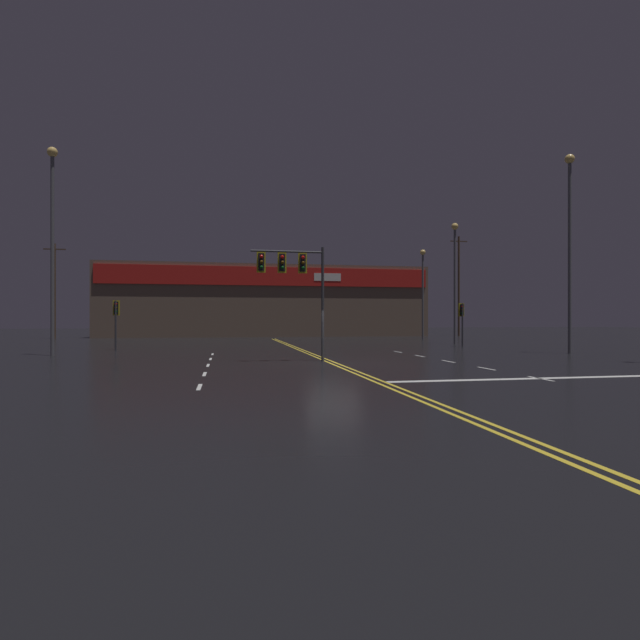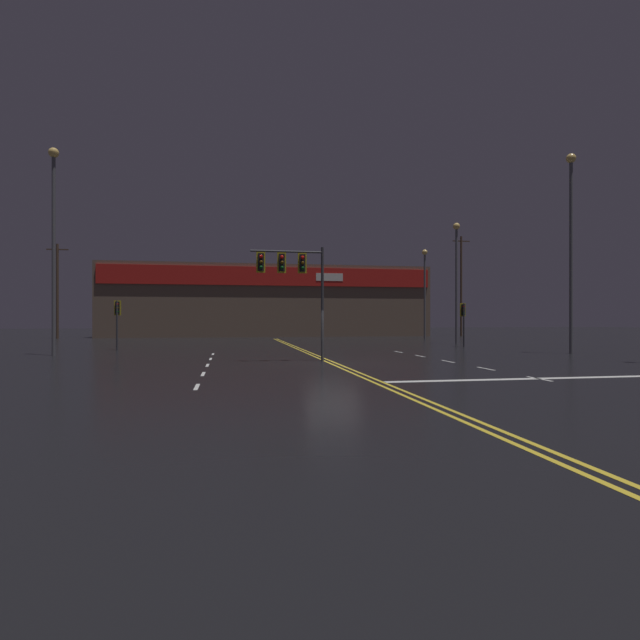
# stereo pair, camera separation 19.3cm
# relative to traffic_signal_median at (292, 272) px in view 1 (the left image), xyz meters

# --- Properties ---
(ground_plane) EXTENTS (200.00, 200.00, 0.00)m
(ground_plane) POSITION_rel_traffic_signal_median_xyz_m (1.76, -1.36, -4.34)
(ground_plane) COLOR black
(road_markings) EXTENTS (16.84, 60.00, 0.01)m
(road_markings) POSITION_rel_traffic_signal_median_xyz_m (2.96, -2.88, -4.33)
(road_markings) COLOR gold
(road_markings) RESTS_ON ground
(traffic_signal_median) EXTENTS (3.56, 0.36, 5.55)m
(traffic_signal_median) POSITION_rel_traffic_signal_median_xyz_m (0.00, 0.00, 0.00)
(traffic_signal_median) COLOR #38383D
(traffic_signal_median) RESTS_ON ground
(traffic_signal_corner_northeast) EXTENTS (0.42, 0.36, 3.25)m
(traffic_signal_corner_northeast) POSITION_rel_traffic_signal_median_xyz_m (14.19, 10.76, -1.95)
(traffic_signal_corner_northeast) COLOR #38383D
(traffic_signal_corner_northeast) RESTS_ON ground
(traffic_signal_corner_northwest) EXTENTS (0.42, 0.36, 3.29)m
(traffic_signal_corner_northwest) POSITION_rel_traffic_signal_median_xyz_m (-10.29, 10.97, -1.92)
(traffic_signal_corner_northwest) COLOR #38383D
(traffic_signal_corner_northwest) RESTS_ON ground
(streetlight_near_left) EXTENTS (0.56, 0.56, 11.68)m
(streetlight_near_left) POSITION_rel_traffic_signal_median_xyz_m (-12.69, 6.30, 2.91)
(streetlight_near_left) COLOR #59595E
(streetlight_near_left) RESTS_ON ground
(streetlight_far_left) EXTENTS (0.56, 0.56, 11.89)m
(streetlight_far_left) POSITION_rel_traffic_signal_median_xyz_m (17.02, 2.58, 3.02)
(streetlight_far_left) COLOR #59595E
(streetlight_far_left) RESTS_ON ground
(streetlight_far_right) EXTENTS (0.56, 0.56, 9.23)m
(streetlight_far_right) POSITION_rel_traffic_signal_median_xyz_m (16.75, 24.51, 1.58)
(streetlight_far_right) COLOR #59595E
(streetlight_far_right) RESTS_ON ground
(streetlight_far_median) EXTENTS (0.56, 0.56, 10.01)m
(streetlight_far_median) POSITION_rel_traffic_signal_median_xyz_m (15.45, 14.52, 2.00)
(streetlight_far_median) COLOR #59595E
(streetlight_far_median) RESTS_ON ground
(building_backdrop) EXTENTS (38.76, 10.23, 8.50)m
(building_backdrop) POSITION_rel_traffic_signal_median_xyz_m (1.76, 38.51, -0.07)
(building_backdrop) COLOR brown
(building_backdrop) RESTS_ON ground
(utility_pole_row) EXTENTS (48.50, 0.26, 12.32)m
(utility_pole_row) POSITION_rel_traffic_signal_median_xyz_m (4.19, 33.53, 1.53)
(utility_pole_row) COLOR #4C3828
(utility_pole_row) RESTS_ON ground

